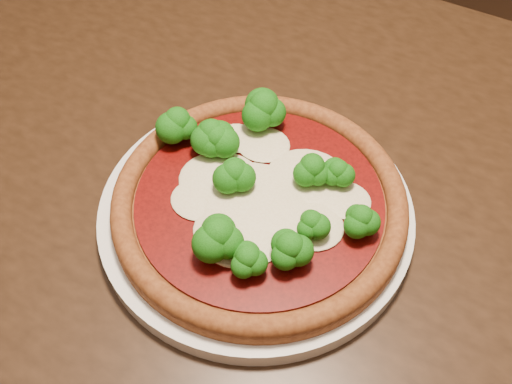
% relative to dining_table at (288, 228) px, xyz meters
% --- Properties ---
extents(floor, '(4.00, 4.00, 0.00)m').
position_rel_dining_table_xyz_m(floor, '(-0.18, 0.21, -0.65)').
color(floor, black).
rests_on(floor, ground).
extents(dining_table, '(1.41, 0.99, 0.75)m').
position_rel_dining_table_xyz_m(dining_table, '(0.00, 0.00, 0.00)').
color(dining_table, black).
rests_on(dining_table, floor).
extents(plate, '(0.30, 0.30, 0.02)m').
position_rel_dining_table_xyz_m(plate, '(-0.02, -0.06, 0.11)').
color(plate, white).
rests_on(plate, dining_table).
extents(pizza, '(0.28, 0.28, 0.06)m').
position_rel_dining_table_xyz_m(pizza, '(-0.02, -0.06, 0.13)').
color(pizza, brown).
rests_on(pizza, plate).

